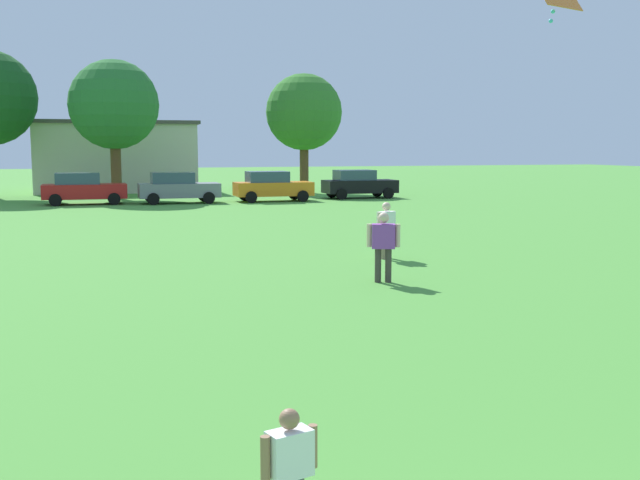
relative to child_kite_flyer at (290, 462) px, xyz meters
The scene contains 11 objects.
ground_plane 26.37m from the child_kite_flyer, 85.14° to the left, with size 160.00×160.00×0.00m, color #4C9338.
child_kite_flyer is the anchor object (origin of this frame).
adult_bystander 11.34m from the child_kite_flyer, 64.27° to the left, with size 0.71×0.45×1.59m.
bystander_near_trees 14.98m from the child_kite_flyer, 64.88° to the left, with size 0.64×0.51×1.55m.
parked_car_red_0 36.52m from the child_kite_flyer, 92.46° to the left, with size 4.30×2.02×1.68m.
parked_car_gray_1 35.98m from the child_kite_flyer, 84.70° to the left, with size 4.30×2.02×1.68m.
parked_car_orange_2 36.73m from the child_kite_flyer, 76.55° to the left, with size 4.30×2.02×1.68m.
parked_car_black_3 39.32m from the child_kite_flyer, 69.01° to the left, with size 4.30×2.02×1.68m.
tree_right 40.74m from the child_kite_flyer, 89.55° to the left, with size 5.18×5.18×8.07m.
tree_far_right 44.94m from the child_kite_flyer, 73.75° to the left, with size 5.03×5.03×7.83m.
house_left 48.95m from the child_kite_flyer, 89.30° to the left, with size 10.82×7.69×4.77m.
Camera 1 is at (-3.66, -1.63, 3.05)m, focal length 42.27 mm.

